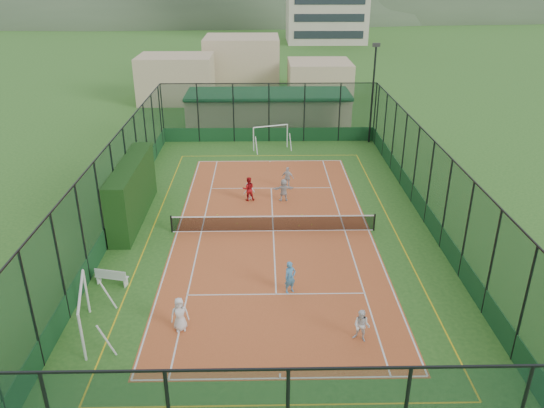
{
  "coord_description": "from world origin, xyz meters",
  "views": [
    {
      "loc": [
        -0.59,
        -27.04,
        13.94
      ],
      "look_at": [
        -0.05,
        1.13,
        1.2
      ],
      "focal_mm": 35.0,
      "sensor_mm": 36.0,
      "label": 1
    }
  ],
  "objects": [
    {
      "name": "child_near_left",
      "position": [
        -4.06,
        -8.92,
        0.77
      ],
      "size": [
        0.84,
        0.64,
        1.53
      ],
      "primitive_type": "imported",
      "rotation": [
        0.0,
        0.0,
        0.22
      ],
      "color": "white",
      "rests_on": "court_slab"
    },
    {
      "name": "child_near_right",
      "position": [
        3.35,
        -9.76,
        0.72
      ],
      "size": [
        0.86,
        0.8,
        1.42
      ],
      "primitive_type": "imported",
      "rotation": [
        0.0,
        0.0,
        -0.48
      ],
      "color": "white",
      "rests_on": "court_slab"
    },
    {
      "name": "ground",
      "position": [
        0.0,
        0.0,
        0.0
      ],
      "size": [
        300.0,
        300.0,
        0.0
      ],
      "primitive_type": "plane",
      "color": "#2A5E20",
      "rests_on": "ground"
    },
    {
      "name": "clubhouse",
      "position": [
        0.0,
        22.0,
        1.57
      ],
      "size": [
        15.2,
        7.2,
        3.15
      ],
      "primitive_type": null,
      "color": "tan",
      "rests_on": "ground"
    },
    {
      "name": "hedge_left",
      "position": [
        -8.3,
        1.95,
        1.74
      ],
      "size": [
        1.2,
        7.97,
        3.49
      ],
      "primitive_type": "cube",
      "color": "black",
      "rests_on": "ground"
    },
    {
      "name": "white_bench",
      "position": [
        -7.8,
        -5.39,
        0.45
      ],
      "size": [
        1.65,
        0.8,
        0.9
      ],
      "primitive_type": null,
      "rotation": [
        0.0,
        0.0,
        -0.23
      ],
      "color": "white",
      "rests_on": "ground"
    },
    {
      "name": "perimeter_fence",
      "position": [
        0.0,
        0.0,
        2.5
      ],
      "size": [
        18.12,
        34.12,
        5.0
      ],
      "primitive_type": null,
      "color": "#10311F",
      "rests_on": "ground"
    },
    {
      "name": "child_near_mid",
      "position": [
        0.65,
        -6.2,
        0.8
      ],
      "size": [
        0.69,
        0.61,
        1.58
      ],
      "primitive_type": "imported",
      "rotation": [
        0.0,
        0.0,
        0.51
      ],
      "color": "#438BBF",
      "rests_on": "court_slab"
    },
    {
      "name": "court_slab",
      "position": [
        0.0,
        0.0,
        0.01
      ],
      "size": [
        11.17,
        23.97,
        0.01
      ],
      "primitive_type": "cube",
      "color": "#AE4F26",
      "rests_on": "ground"
    },
    {
      "name": "floodlight_ne",
      "position": [
        8.6,
        16.6,
        4.12
      ],
      "size": [
        0.6,
        0.26,
        8.25
      ],
      "primitive_type": null,
      "color": "black",
      "rests_on": "ground"
    },
    {
      "name": "child_far_back",
      "position": [
        0.76,
        4.29,
        0.75
      ],
      "size": [
        1.41,
        0.58,
        1.48
      ],
      "primitive_type": "imported",
      "rotation": [
        0.0,
        0.0,
        3.25
      ],
      "color": "silver",
      "rests_on": "court_slab"
    },
    {
      "name": "child_far_left",
      "position": [
        -1.46,
        4.55,
        0.61
      ],
      "size": [
        0.89,
        0.72,
        1.2
      ],
      "primitive_type": "imported",
      "rotation": [
        0.0,
        0.0,
        3.55
      ],
      "color": "white",
      "rests_on": "court_slab"
    },
    {
      "name": "tennis_balls",
      "position": [
        -0.2,
        1.16,
        0.04
      ],
      "size": [
        5.72,
        1.72,
        0.07
      ],
      "color": "#CCE033",
      "rests_on": "court_slab"
    },
    {
      "name": "coach",
      "position": [
        -1.5,
        4.42,
        0.8
      ],
      "size": [
        0.84,
        0.69,
        1.58
      ],
      "primitive_type": "imported",
      "rotation": [
        0.0,
        0.0,
        3.27
      ],
      "color": "#AA1217",
      "rests_on": "court_slab"
    },
    {
      "name": "tennis_net",
      "position": [
        0.0,
        0.0,
        0.53
      ],
      "size": [
        11.67,
        0.12,
        1.06
      ],
      "primitive_type": null,
      "color": "black",
      "rests_on": "ground"
    },
    {
      "name": "futsal_goal_far",
      "position": [
        0.1,
        14.89,
        0.98
      ],
      "size": [
        3.15,
        1.76,
        1.95
      ],
      "primitive_type": null,
      "rotation": [
        0.0,
        0.0,
        0.31
      ],
      "color": "white",
      "rests_on": "ground"
    },
    {
      "name": "futsal_goal_near",
      "position": [
        -7.86,
        -9.16,
        1.07
      ],
      "size": [
        3.45,
        1.73,
        2.14
      ],
      "primitive_type": null,
      "rotation": [
        0.0,
        0.0,
        1.81
      ],
      "color": "white",
      "rests_on": "ground"
    },
    {
      "name": "child_far_right",
      "position": [
        1.12,
        6.41,
        0.76
      ],
      "size": [
        0.95,
        0.69,
        1.5
      ],
      "primitive_type": "imported",
      "rotation": [
        0.0,
        0.0,
        2.72
      ],
      "color": "silver",
      "rests_on": "court_slab"
    },
    {
      "name": "distant_hills",
      "position": [
        0.0,
        150.0,
        0.0
      ],
      "size": [
        200.0,
        60.0,
        24.0
      ],
      "primitive_type": null,
      "color": "#384C33",
      "rests_on": "ground"
    }
  ]
}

